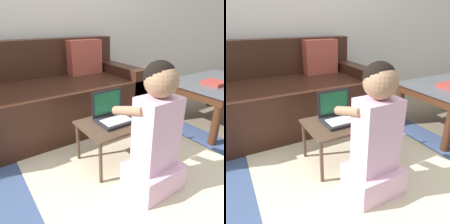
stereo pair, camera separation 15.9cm
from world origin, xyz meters
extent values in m
plane|color=#7F705B|center=(0.00, 0.00, 0.00)|extent=(16.00, 16.00, 0.00)
cube|color=#3D517A|center=(0.08, -0.01, 0.00)|extent=(1.91, 1.97, 0.01)
cube|color=beige|center=(0.08, -0.01, 0.01)|extent=(1.38, 1.42, 0.00)
cube|color=#381E14|center=(-0.21, 1.00, 0.23)|extent=(1.83, 0.87, 0.45)
cube|color=#381E14|center=(-0.21, 1.34, 0.64)|extent=(1.83, 0.19, 0.37)
cube|color=#381E14|center=(0.62, 1.00, 0.28)|extent=(0.16, 0.87, 0.56)
cube|color=#B24C3D|center=(0.32, 1.17, 0.63)|extent=(0.36, 0.14, 0.36)
cube|color=#4C5156|center=(1.28, 0.17, 0.44)|extent=(0.94, 0.67, 0.02)
cube|color=#422314|center=(1.28, 0.17, 0.39)|extent=(0.90, 0.65, 0.07)
cylinder|color=#422314|center=(0.87, -0.11, 0.21)|extent=(0.07, 0.07, 0.43)
cylinder|color=#422314|center=(0.87, 0.46, 0.21)|extent=(0.07, 0.07, 0.43)
cylinder|color=#422314|center=(1.69, 0.46, 0.21)|extent=(0.07, 0.07, 0.43)
cube|color=#4C3828|center=(0.08, 0.18, 0.32)|extent=(0.59, 0.38, 0.02)
cylinder|color=#4C3828|center=(-0.19, 0.02, 0.15)|extent=(0.02, 0.02, 0.31)
cylinder|color=#4C3828|center=(0.35, 0.02, 0.15)|extent=(0.02, 0.02, 0.31)
cylinder|color=#4C3828|center=(-0.19, 0.34, 0.15)|extent=(0.02, 0.02, 0.31)
cylinder|color=#4C3828|center=(0.35, 0.34, 0.15)|extent=(0.02, 0.02, 0.31)
cube|color=#232328|center=(0.03, 0.18, 0.34)|extent=(0.25, 0.21, 0.02)
cube|color=silver|center=(0.03, 0.16, 0.35)|extent=(0.21, 0.12, 0.00)
cube|color=#232328|center=(0.03, 0.28, 0.44)|extent=(0.25, 0.01, 0.20)
cube|color=#196038|center=(0.03, 0.28, 0.44)|extent=(0.22, 0.00, 0.16)
ellipsoid|color=#B2B7C1|center=(0.24, 0.14, 0.35)|extent=(0.08, 0.11, 0.04)
cube|color=#E5B2CC|center=(0.06, -0.20, 0.09)|extent=(0.32, 0.26, 0.18)
cube|color=#E5B2CC|center=(0.06, -0.20, 0.40)|extent=(0.24, 0.17, 0.44)
sphere|color=#9E7556|center=(0.06, -0.20, 0.71)|extent=(0.19, 0.19, 0.19)
sphere|color=black|center=(0.06, -0.19, 0.73)|extent=(0.18, 0.18, 0.18)
cylinder|color=#9E7556|center=(-0.06, -0.08, 0.52)|extent=(0.06, 0.27, 0.14)
cylinder|color=#9E7556|center=(0.17, -0.08, 0.52)|extent=(0.06, 0.27, 0.14)
cube|color=#99332D|center=(1.13, 0.12, 0.46)|extent=(0.20, 0.19, 0.03)
camera|label=1|loc=(-0.79, -0.98, 1.01)|focal=35.00mm
camera|label=2|loc=(-0.65, -1.06, 1.01)|focal=35.00mm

